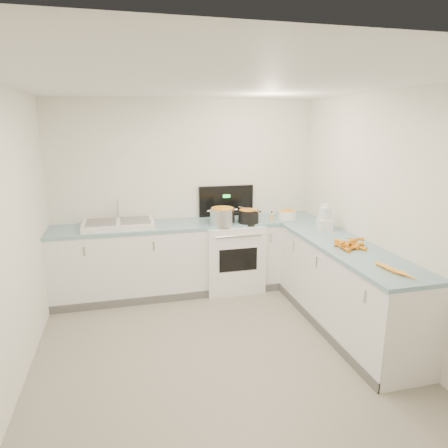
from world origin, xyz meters
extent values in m
cube|color=white|center=(0.00, 1.70, 0.45)|extent=(3.50, 0.60, 0.90)
cube|color=#7DA5B1|center=(0.00, 1.70, 0.92)|extent=(3.50, 0.62, 0.04)
cube|color=white|center=(1.45, 0.30, 0.45)|extent=(0.60, 2.20, 0.90)
cube|color=#7DA5B1|center=(1.45, 0.30, 0.92)|extent=(0.62, 2.20, 0.04)
cube|color=white|center=(0.55, 1.68, 0.45)|extent=(0.76, 0.65, 0.90)
cube|color=black|center=(0.55, 1.98, 1.15)|extent=(0.76, 0.05, 0.42)
cube|color=white|center=(-0.90, 1.70, 0.97)|extent=(0.86, 0.52, 0.07)
cube|color=slate|center=(-1.10, 1.70, 1.01)|extent=(0.36, 0.42, 0.01)
cube|color=slate|center=(-0.70, 1.70, 1.01)|extent=(0.36, 0.42, 0.01)
cylinder|color=silver|center=(-0.90, 1.92, 1.13)|extent=(0.03, 0.03, 0.24)
cylinder|color=silver|center=(0.38, 1.52, 1.04)|extent=(0.39, 0.39, 0.23)
cylinder|color=black|center=(0.73, 1.51, 1.01)|extent=(0.31, 0.31, 0.19)
cylinder|color=#AD7A47|center=(0.73, 1.51, 1.12)|extent=(0.17, 0.35, 0.02)
cylinder|color=white|center=(1.30, 1.59, 1.00)|extent=(0.30, 0.30, 0.12)
cylinder|color=#593319|center=(1.06, 1.54, 0.99)|extent=(0.04, 0.04, 0.10)
cylinder|color=#E5B266|center=(1.05, 1.53, 0.98)|extent=(0.05, 0.05, 0.09)
cube|color=white|center=(1.51, 0.94, 1.01)|extent=(0.19, 0.21, 0.14)
cylinder|color=silver|center=(1.51, 0.94, 1.15)|extent=(0.14, 0.14, 0.14)
cylinder|color=white|center=(1.51, 0.94, 1.24)|extent=(0.09, 0.09, 0.03)
cone|color=orange|center=(1.48, 0.20, 0.96)|extent=(0.18, 0.16, 0.04)
cone|color=orange|center=(1.39, 0.26, 0.96)|extent=(0.21, 0.15, 0.05)
cone|color=orange|center=(1.38, 0.18, 0.96)|extent=(0.18, 0.10, 0.04)
cone|color=orange|center=(1.52, 0.27, 0.96)|extent=(0.17, 0.10, 0.05)
cone|color=orange|center=(1.36, 0.22, 0.96)|extent=(0.08, 0.17, 0.04)
cone|color=orange|center=(1.49, 0.19, 0.96)|extent=(0.12, 0.21, 0.04)
cone|color=orange|center=(1.42, 0.23, 0.96)|extent=(0.16, 0.12, 0.04)
cone|color=orange|center=(1.33, 0.19, 0.96)|extent=(0.05, 0.22, 0.04)
cone|color=orange|center=(1.42, 0.17, 0.96)|extent=(0.19, 0.14, 0.04)
cone|color=orange|center=(1.44, 0.24, 0.97)|extent=(0.10, 0.20, 0.05)
cone|color=orange|center=(1.34, 0.31, 0.96)|extent=(0.04, 0.19, 0.04)
cone|color=orange|center=(1.34, 0.23, 1.00)|extent=(0.17, 0.12, 0.05)
cone|color=orange|center=(1.45, 0.26, 1.00)|extent=(0.20, 0.14, 0.05)
cone|color=orange|center=(1.39, 0.25, 1.00)|extent=(0.13, 0.17, 0.04)
cone|color=orange|center=(1.39, 0.22, 1.00)|extent=(0.15, 0.18, 0.04)
cone|color=orange|center=(1.41, 0.25, 0.99)|extent=(0.17, 0.09, 0.04)
cone|color=orange|center=(1.54, 0.32, 1.00)|extent=(0.18, 0.12, 0.04)
cone|color=orange|center=(1.38, 0.30, 0.99)|extent=(0.18, 0.14, 0.05)
cone|color=orange|center=(1.36, 0.19, 1.00)|extent=(0.19, 0.16, 0.05)
cone|color=orange|center=(1.45, -0.63, 0.96)|extent=(0.06, 0.19, 0.04)
cone|color=orange|center=(1.43, -0.57, 0.96)|extent=(0.09, 0.17, 0.04)
cone|color=orange|center=(1.41, -0.51, 0.96)|extent=(0.06, 0.17, 0.04)
cone|color=orange|center=(1.43, -0.45, 0.96)|extent=(0.09, 0.19, 0.04)
cone|color=orange|center=(1.39, -0.39, 0.96)|extent=(0.05, 0.19, 0.04)
cube|color=tan|center=(-1.16, 1.75, 1.02)|extent=(0.02, 0.04, 0.00)
cube|color=tan|center=(-1.05, 1.58, 1.02)|extent=(0.01, 0.04, 0.00)
cube|color=tan|center=(-1.05, 1.65, 1.02)|extent=(0.04, 0.03, 0.00)
cube|color=tan|center=(-1.19, 1.80, 1.02)|extent=(0.04, 0.03, 0.00)
cube|color=tan|center=(-1.03, 1.69, 1.02)|extent=(0.03, 0.03, 0.00)
cube|color=tan|center=(-1.20, 1.65, 1.01)|extent=(0.04, 0.04, 0.00)
cube|color=tan|center=(-1.20, 1.63, 1.02)|extent=(0.03, 0.01, 0.00)
cube|color=tan|center=(-1.03, 1.79, 1.02)|extent=(0.02, 0.04, 0.00)
cube|color=tan|center=(-1.15, 1.77, 1.02)|extent=(0.03, 0.04, 0.00)
cube|color=tan|center=(-1.12, 1.65, 1.02)|extent=(0.02, 0.03, 0.00)
cube|color=tan|center=(-1.21, 1.72, 1.02)|extent=(0.03, 0.03, 0.00)
camera|label=1|loc=(-0.80, -3.27, 2.19)|focal=32.00mm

